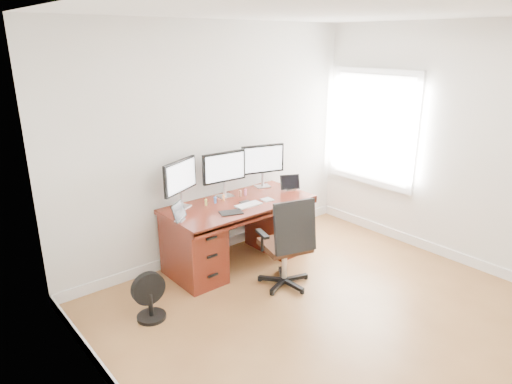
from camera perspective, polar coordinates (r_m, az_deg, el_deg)
ground at (r=4.35m, az=13.30°, el=-16.93°), size 4.50×4.50×0.00m
back_wall at (r=5.32m, az=-5.20°, el=6.07°), size 4.00×0.10×2.70m
right_wall at (r=5.49m, az=26.30°, el=4.67°), size 0.10×4.50×2.70m
desk at (r=5.28m, az=-2.30°, el=-4.77°), size 1.70×0.80×0.75m
office_chair at (r=4.81m, az=3.85°, el=-8.22°), size 0.66×0.66×1.00m
floor_fan at (r=4.44m, az=-13.12°, el=-12.67°), size 0.32×0.27×0.47m
monitor_left at (r=4.93m, az=-9.44°, el=1.74°), size 0.51×0.26×0.53m
monitor_center at (r=5.24m, az=-3.98°, el=2.93°), size 0.55×0.16×0.53m
monitor_right at (r=5.58m, az=0.85°, el=3.96°), size 0.54×0.19×0.53m
tablet_left at (r=4.65m, az=-9.56°, el=-2.57°), size 0.23×0.20×0.19m
tablet_right at (r=5.53m, az=4.33°, el=1.08°), size 0.25×0.16×0.19m
keyboard at (r=5.03m, az=-0.94°, el=-1.62°), size 0.30×0.13×0.01m
trackpad at (r=5.20m, az=1.41°, el=-0.96°), size 0.13×0.13×0.01m
drawing_tablet at (r=4.82m, az=-3.14°, el=-2.58°), size 0.27×0.22×0.01m
phone at (r=5.14m, az=-1.43°, el=-1.22°), size 0.13×0.07×0.01m
figurine_yellow at (r=5.05m, az=-6.28°, el=-1.23°), size 0.03×0.03×0.08m
figurine_blue at (r=5.11m, az=-5.13°, el=-0.94°), size 0.03×0.03×0.08m
figurine_orange at (r=5.17m, az=-4.07°, el=-0.66°), size 0.03×0.03×0.08m
figurine_brown at (r=5.31m, az=-2.00°, el=-0.13°), size 0.03×0.03×0.08m
figurine_pink at (r=5.35m, az=-1.34°, el=0.04°), size 0.03×0.03×0.08m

